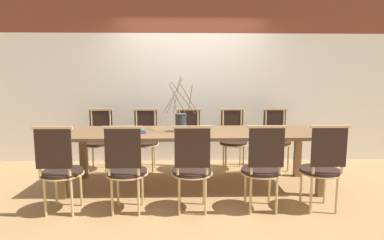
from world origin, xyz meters
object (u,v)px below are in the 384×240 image
(chair_near_center, at_px, (192,166))
(dining_table, at_px, (192,137))
(book_stack, at_px, (136,131))
(vase_centerpiece, at_px, (181,121))
(chair_far_center, at_px, (189,138))

(chair_near_center, bearing_deg, dining_table, 88.68)
(chair_near_center, xyz_separation_m, book_stack, (-0.70, 0.71, 0.26))
(dining_table, distance_m, vase_centerpiece, 0.26)
(dining_table, height_order, vase_centerpiece, vase_centerpiece)
(dining_table, distance_m, chair_near_center, 0.82)
(chair_near_center, height_order, vase_centerpiece, vase_centerpiece)
(chair_near_center, distance_m, vase_centerpiece, 0.88)
(chair_near_center, bearing_deg, chair_far_center, 90.50)
(dining_table, bearing_deg, vase_centerpiece, -171.87)
(dining_table, xyz_separation_m, chair_far_center, (-0.03, 0.81, -0.17))
(chair_far_center, distance_m, vase_centerpiece, 0.92)
(chair_near_center, xyz_separation_m, vase_centerpiece, (-0.13, 0.79, 0.38))
(dining_table, relative_size, chair_near_center, 3.47)
(dining_table, bearing_deg, chair_far_center, 92.32)
(vase_centerpiece, bearing_deg, dining_table, 8.13)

